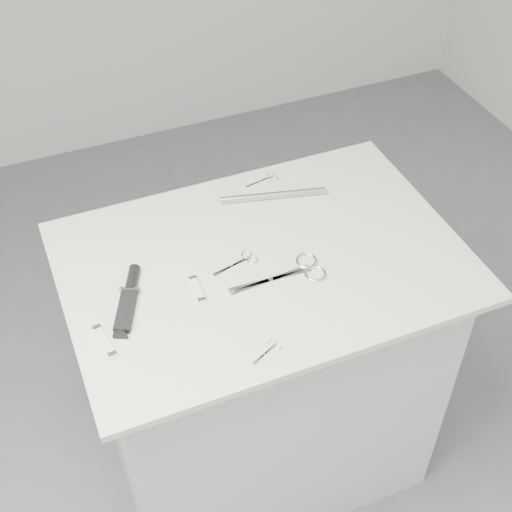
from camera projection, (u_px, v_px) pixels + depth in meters
name	position (u px, v px, depth m)	size (l,w,h in m)	color
ground	(262.00, 454.00, 2.42)	(4.00, 4.00, 0.01)	slate
plinth	(263.00, 373.00, 2.11)	(0.90, 0.60, 0.90)	beige
display_board	(264.00, 262.00, 1.79)	(1.00, 0.70, 0.02)	beige
large_shears	(297.00, 272.00, 1.75)	(0.24, 0.11, 0.01)	silver
embroidery_scissors_a	(242.00, 261.00, 1.78)	(0.12, 0.06, 0.00)	silver
embroidery_scissors_b	(266.00, 179.00, 2.02)	(0.10, 0.05, 0.00)	silver
tiny_scissors	(269.00, 350.00, 1.57)	(0.08, 0.05, 0.00)	silver
sheathed_knife	(129.00, 296.00, 1.68)	(0.11, 0.20, 0.03)	black
pocket_knife_a	(105.00, 341.00, 1.58)	(0.04, 0.10, 0.01)	silver
pocket_knife_b	(197.00, 289.00, 1.70)	(0.02, 0.09, 0.01)	silver
metal_rail	(273.00, 195.00, 1.95)	(0.02, 0.02, 0.29)	#989BA1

